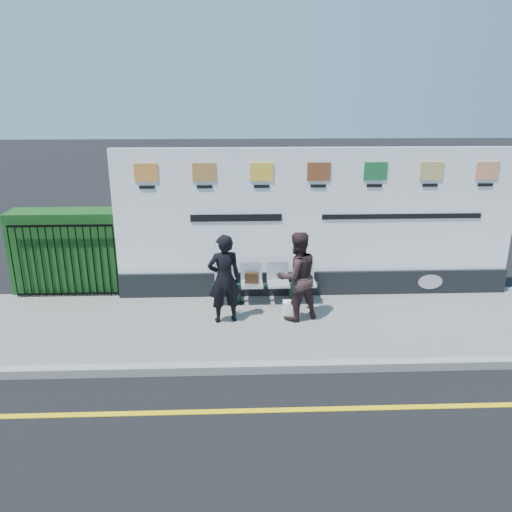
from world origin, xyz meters
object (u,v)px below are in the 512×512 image
(billboard, at_px, (316,233))
(woman_left, at_px, (224,279))
(bench, at_px, (265,293))
(woman_right, at_px, (297,276))

(billboard, bearing_deg, woman_left, -145.29)
(bench, xyz_separation_m, woman_right, (0.53, -0.73, 0.62))
(woman_right, bearing_deg, bench, -75.25)
(billboard, height_order, woman_left, billboard)
(bench, bearing_deg, billboard, 24.00)
(billboard, relative_size, woman_left, 4.85)
(billboard, xyz_separation_m, woman_right, (-0.51, -1.21, -0.47))
(bench, relative_size, woman_right, 1.20)
(billboard, distance_m, bench, 1.58)
(bench, height_order, woman_right, woman_right)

